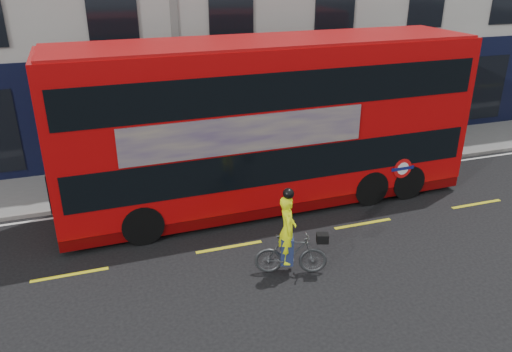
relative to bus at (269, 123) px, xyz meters
name	(u,v)px	position (x,y,z in m)	size (l,w,h in m)	color
ground	(246,279)	(-1.93, -3.80, -2.55)	(120.00, 120.00, 0.00)	black
pavement	(191,174)	(-1.93, 2.70, -2.49)	(60.00, 3.00, 0.12)	gray
kerb	(200,192)	(-1.93, 1.20, -2.49)	(60.00, 0.12, 0.13)	slate
road_edge_line	(202,197)	(-1.93, 0.90, -2.55)	(58.00, 0.10, 0.01)	silver
lane_dashes	(229,247)	(-1.93, -2.30, -2.55)	(58.00, 0.12, 0.01)	gold
bus	(269,123)	(0.00, 0.00, 0.00)	(12.41, 3.07, 4.98)	#B80708
cyclist	(290,246)	(-0.87, -3.89, -1.80)	(1.81, 1.02, 2.26)	#424547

